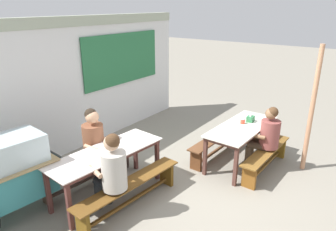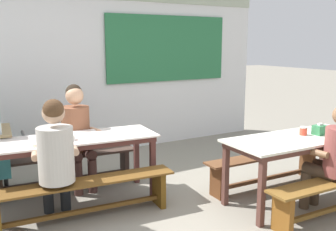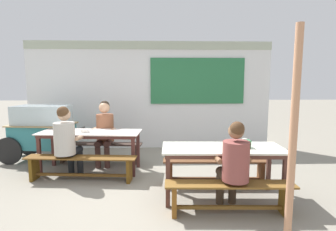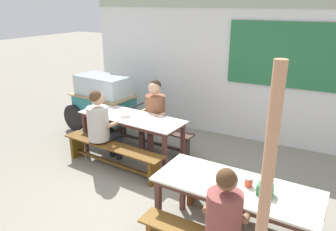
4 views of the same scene
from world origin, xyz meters
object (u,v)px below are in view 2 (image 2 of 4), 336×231
dining_table_near (298,144)px  bench_far_front (85,194)px  person_near_front (335,153)px  bench_near_front (333,193)px  person_left_back_turned (56,154)px  bench_far_back (66,165)px  tissue_box (320,130)px  condiment_jar (303,131)px  soup_bowl (68,137)px  person_center_facing (77,130)px  dining_table_far (73,144)px  bench_near_back (266,165)px

dining_table_near → bench_far_front: size_ratio=0.92×
person_near_front → bench_near_front: bearing=-136.5°
person_left_back_turned → bench_far_back: bearing=69.7°
tissue_box → condiment_jar: tissue_box is taller
bench_far_front → soup_bowl: (-0.03, 0.44, 0.51)m
person_left_back_turned → soup_bowl: size_ratio=7.93×
person_left_back_turned → condiment_jar: (2.64, -0.81, 0.08)m
soup_bowl → person_center_facing: bearing=62.9°
person_left_back_turned → tissue_box: size_ratio=8.31×
bench_far_front → person_near_front: size_ratio=1.58×
person_center_facing → tissue_box: size_ratio=8.43×
dining_table_near → person_near_front: 0.45m
dining_table_near → soup_bowl: bearing=152.1°
person_center_facing → condiment_jar: size_ratio=13.09×
person_center_facing → tissue_box: person_center_facing is taller
dining_table_far → bench_far_back: size_ratio=1.07×
bench_near_back → person_center_facing: bearing=149.4°
bench_near_front → bench_far_front: bearing=150.2°
bench_far_front → person_center_facing: 1.08m
person_near_front → soup_bowl: person_near_front is taller
person_left_back_turned → person_near_front: bearing=-27.0°
person_center_facing → tissue_box: 2.93m
dining_table_near → bench_far_back: bearing=140.5°
dining_table_far → person_left_back_turned: person_left_back_turned is taller
tissue_box → person_center_facing: bearing=143.0°
dining_table_far → dining_table_near: (2.22, -1.28, 0.00)m
dining_table_near → person_near_front: person_near_front is taller
bench_near_front → condiment_jar: condiment_jar is taller
bench_far_front → person_left_back_turned: size_ratio=1.49×
bench_near_back → dining_table_near: bearing=-92.5°
dining_table_far → person_left_back_turned: bearing=-125.1°
dining_table_near → bench_near_back: size_ratio=1.01×
dining_table_far → person_center_facing: size_ratio=1.48×
tissue_box → dining_table_near: bearing=172.9°
bench_near_front → person_center_facing: (-2.01, 2.24, 0.46)m
tissue_box → condiment_jar: 0.20m
person_center_facing → condiment_jar: person_center_facing is taller
bench_near_back → condiment_jar: bearing=-78.1°
bench_near_back → person_center_facing: size_ratio=1.33×
bench_near_front → dining_table_near: bearing=87.5°
dining_table_near → bench_near_back: bearing=87.5°
bench_near_front → person_near_front: size_ratio=1.36×
bench_near_back → condiment_jar: condiment_jar is taller
dining_table_far → person_left_back_turned: 0.53m
bench_far_back → soup_bowl: 0.78m
bench_near_back → person_center_facing: 2.43m
bench_near_front → condiment_jar: 0.78m
dining_table_far → bench_near_back: (2.24, -0.77, -0.41)m
person_left_back_turned → person_center_facing: bearing=60.8°
dining_table_near → soup_bowl: 2.60m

